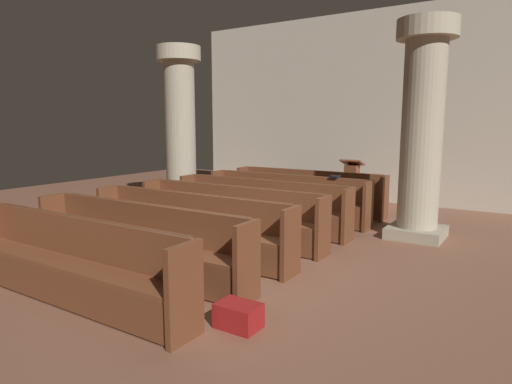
# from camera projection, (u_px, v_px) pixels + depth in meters

# --- Properties ---
(ground_plane) EXTENTS (19.20, 19.20, 0.00)m
(ground_plane) POSITION_uv_depth(u_px,v_px,m) (232.00, 269.00, 5.75)
(ground_plane) COLOR brown
(back_wall) EXTENTS (10.00, 0.16, 4.50)m
(back_wall) POSITION_uv_depth(u_px,v_px,m) (381.00, 108.00, 10.46)
(back_wall) COLOR beige
(back_wall) RESTS_ON ground
(pew_row_0) EXTENTS (3.36, 0.47, 0.88)m
(pew_row_0) POSITION_uv_depth(u_px,v_px,m) (308.00, 190.00, 9.44)
(pew_row_0) COLOR brown
(pew_row_0) RESTS_ON ground
(pew_row_1) EXTENTS (3.36, 0.46, 0.88)m
(pew_row_1) POSITION_uv_depth(u_px,v_px,m) (286.00, 196.00, 8.64)
(pew_row_1) COLOR brown
(pew_row_1) RESTS_ON ground
(pew_row_2) EXTENTS (3.36, 0.46, 0.88)m
(pew_row_2) POSITION_uv_depth(u_px,v_px,m) (260.00, 203.00, 7.84)
(pew_row_2) COLOR brown
(pew_row_2) RESTS_ON ground
(pew_row_3) EXTENTS (3.36, 0.47, 0.88)m
(pew_row_3) POSITION_uv_depth(u_px,v_px,m) (229.00, 212.00, 7.05)
(pew_row_3) COLOR brown
(pew_row_3) RESTS_ON ground
(pew_row_4) EXTENTS (3.36, 0.46, 0.88)m
(pew_row_4) POSITION_uv_depth(u_px,v_px,m) (189.00, 224.00, 6.25)
(pew_row_4) COLOR brown
(pew_row_4) RESTS_ON ground
(pew_row_5) EXTENTS (3.36, 0.46, 0.88)m
(pew_row_5) POSITION_uv_depth(u_px,v_px,m) (137.00, 238.00, 5.45)
(pew_row_5) COLOR brown
(pew_row_5) RESTS_ON ground
(pew_row_6) EXTENTS (3.36, 0.47, 0.88)m
(pew_row_6) POSITION_uv_depth(u_px,v_px,m) (68.00, 258.00, 4.66)
(pew_row_6) COLOR brown
(pew_row_6) RESTS_ON ground
(pillar_aisle_side) EXTENTS (0.94, 0.94, 3.48)m
(pillar_aisle_side) POSITION_uv_depth(u_px,v_px,m) (422.00, 128.00, 7.06)
(pillar_aisle_side) COLOR #9F967E
(pillar_aisle_side) RESTS_ON ground
(pillar_far_side) EXTENTS (0.94, 0.94, 3.48)m
(pillar_far_side) POSITION_uv_depth(u_px,v_px,m) (180.00, 127.00, 9.48)
(pillar_far_side) COLOR #9F967E
(pillar_far_side) RESTS_ON ground
(lectern) EXTENTS (0.48, 0.45, 1.08)m
(lectern) POSITION_uv_depth(u_px,v_px,m) (351.00, 187.00, 10.01)
(lectern) COLOR brown
(lectern) RESTS_ON ground
(hymn_book) EXTENTS (0.15, 0.21, 0.04)m
(hymn_book) POSITION_uv_depth(u_px,v_px,m) (335.00, 177.00, 8.23)
(hymn_book) COLOR black
(hymn_book) RESTS_ON pew_row_1
(kneeler_box_red) EXTENTS (0.40, 0.28, 0.23)m
(kneeler_box_red) POSITION_uv_depth(u_px,v_px,m) (238.00, 316.00, 4.07)
(kneeler_box_red) COLOR maroon
(kneeler_box_red) RESTS_ON ground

